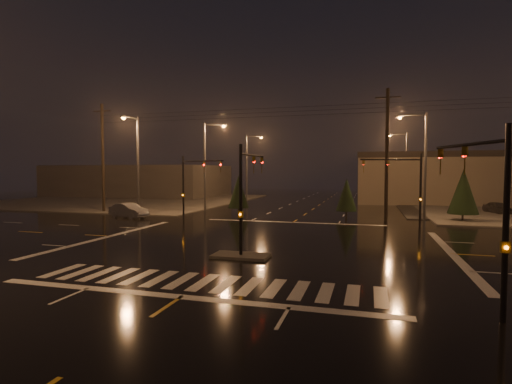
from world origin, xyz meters
TOP-DOWN VIEW (x-y plane):
  - ground at (0.00, 0.00)m, footprint 140.00×140.00m
  - sidewalk_nw at (-30.00, 30.00)m, footprint 36.00×36.00m
  - median_island at (0.00, -4.00)m, footprint 3.00×1.60m
  - crosswalk at (0.00, -9.00)m, footprint 15.00×2.60m
  - stop_bar_near at (0.00, -11.00)m, footprint 16.00×0.50m
  - stop_bar_far at (0.00, 11.00)m, footprint 16.00×0.50m
  - commercial_block at (-35.00, 42.00)m, footprint 30.00×18.00m
  - signal_mast_median at (0.00, -3.07)m, footprint 0.25×4.59m
  - signal_mast_ne at (9.50, 10.14)m, footprint 4.84×1.86m
  - signal_mast_nw at (-9.50, 10.14)m, footprint 4.84×1.86m
  - signal_mast_se at (10.23, -9.75)m, footprint 1.55×3.87m
  - streetlight_1 at (-11.18, 18.00)m, footprint 2.77×0.32m
  - streetlight_2 at (-11.18, 34.00)m, footprint 2.77×0.32m
  - streetlight_3 at (11.18, 16.00)m, footprint 2.77×0.32m
  - streetlight_4 at (11.18, 36.00)m, footprint 2.77×0.32m
  - streetlight_5 at (-16.00, 11.18)m, footprint 0.32×2.77m
  - utility_pole_0 at (-22.00, 14.00)m, footprint 2.20×0.32m
  - utility_pole_1 at (8.00, 14.00)m, footprint 2.20×0.32m
  - conifer_0 at (14.74, 15.94)m, footprint 2.64×2.64m
  - conifer_3 at (-6.78, 15.95)m, footprint 2.20×2.20m
  - conifer_4 at (4.39, 15.72)m, footprint 2.02×2.02m
  - car_parked at (19.82, 24.12)m, footprint 2.51×4.11m
  - car_crossing at (-16.18, 10.07)m, footprint 4.62×2.75m

SIDE VIEW (x-z plane):
  - ground at x=0.00m, z-range 0.00..0.00m
  - crosswalk at x=0.00m, z-range 0.00..0.01m
  - stop_bar_near at x=0.00m, z-range 0.00..0.01m
  - stop_bar_far at x=0.00m, z-range 0.00..0.01m
  - sidewalk_nw at x=-30.00m, z-range 0.00..0.12m
  - median_island at x=0.00m, z-range 0.00..0.15m
  - car_parked at x=19.82m, z-range 0.00..1.31m
  - car_crossing at x=-16.18m, z-range 0.00..1.44m
  - conifer_4 at x=4.39m, z-range 0.35..4.20m
  - conifer_3 at x=-6.78m, z-range 0.35..4.48m
  - conifer_0 at x=14.74m, z-range 0.35..5.17m
  - commercial_block at x=-35.00m, z-range 0.00..5.60m
  - signal_mast_se at x=10.23m, z-range 0.71..6.71m
  - signal_mast_median at x=0.00m, z-range 0.75..6.75m
  - signal_mast_ne at x=9.50m, z-range 0.79..6.79m
  - signal_mast_nw at x=-9.50m, z-range 0.79..6.79m
  - streetlight_1 at x=-11.18m, z-range 0.80..10.80m
  - streetlight_2 at x=-11.18m, z-range 0.80..10.80m
  - streetlight_3 at x=11.18m, z-range 0.80..10.80m
  - streetlight_4 at x=11.18m, z-range 0.80..10.80m
  - streetlight_5 at x=-16.00m, z-range 0.80..10.80m
  - utility_pole_0 at x=-22.00m, z-range 0.13..12.13m
  - utility_pole_1 at x=8.00m, z-range 0.13..12.13m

